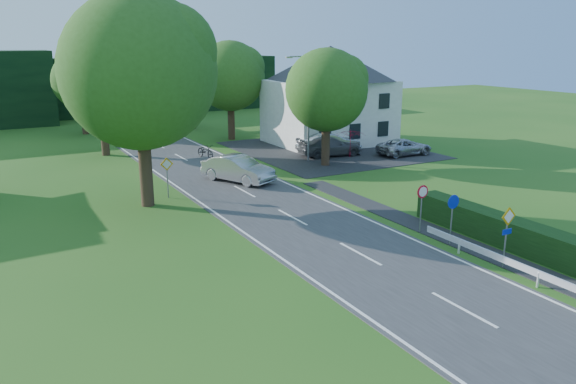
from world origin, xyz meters
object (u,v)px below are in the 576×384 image
streetlight (307,103)px  motorcycle (205,151)px  parked_car_silver_b (405,147)px  moving_car (238,169)px  parked_car_grey (330,146)px  parked_car_silver_a (329,143)px  parasol (350,143)px

streetlight → motorcycle: size_ratio=3.83×
streetlight → parked_car_silver_b: bearing=-12.9°
moving_car → parked_car_grey: 10.95m
parked_car_silver_a → parked_car_silver_b: bearing=-117.9°
streetlight → motorcycle: streetlight is taller
parked_car_silver_b → parked_car_silver_a: bearing=56.4°
streetlight → parked_car_silver_b: 9.18m
streetlight → motorcycle: bearing=143.1°
streetlight → parked_car_grey: size_ratio=1.53×
parked_car_silver_a → parasol: 2.26m
motorcycle → parasol: size_ratio=0.86×
parked_car_silver_a → parked_car_grey: bearing=160.5°
moving_car → parasol: 11.52m
motorcycle → parked_car_silver_a: parked_car_silver_a is taller
motorcycle → parked_car_silver_b: size_ratio=0.45×
moving_car → parked_car_silver_b: 15.60m
parked_car_grey → parasol: parasol is taller
parked_car_silver_a → parked_car_grey: (-0.41, -0.82, -0.10)m
parked_car_grey → parked_car_silver_a: bearing=-18.1°
streetlight → parked_car_silver_b: size_ratio=1.71×
parked_car_silver_a → streetlight: bearing=125.1°
parked_car_grey → parked_car_silver_b: bearing=-107.9°
motorcycle → streetlight: bearing=-49.4°
streetlight → moving_car: (-7.36, -3.49, -3.57)m
parked_car_silver_b → parasol: parasol is taller
motorcycle → parasol: bearing=-40.1°
streetlight → parasol: bearing=-7.6°
moving_car → streetlight: bearing=0.7°
parked_car_silver_b → parasol: 4.63m
moving_car → parked_car_silver_b: moving_car is taller
parked_car_silver_a → parasol: parasol is taller
parasol → streetlight: bearing=172.4°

